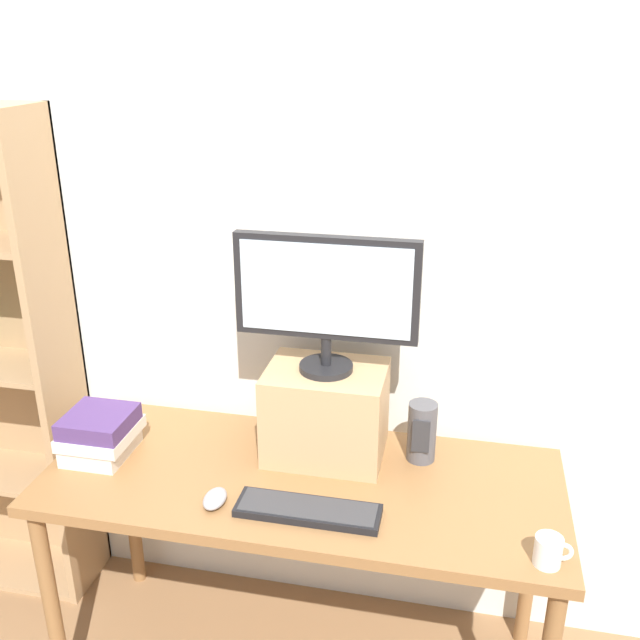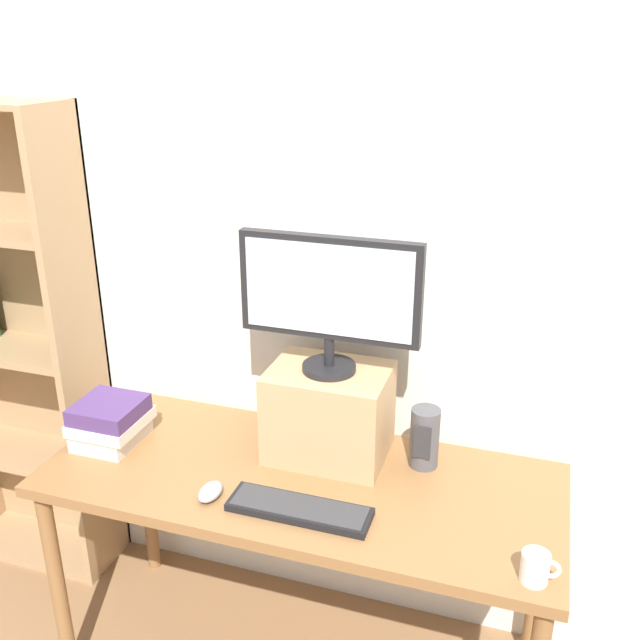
{
  "view_description": "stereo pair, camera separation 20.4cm",
  "coord_description": "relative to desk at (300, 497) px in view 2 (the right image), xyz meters",
  "views": [
    {
      "loc": [
        0.44,
        -1.8,
        2.04
      ],
      "look_at": [
        0.05,
        0.06,
        1.28
      ],
      "focal_mm": 40.0,
      "sensor_mm": 36.0,
      "label": 1
    },
    {
      "loc": [
        0.64,
        -1.74,
        2.04
      ],
      "look_at": [
        0.05,
        0.06,
        1.28
      ],
      "focal_mm": 40.0,
      "sensor_mm": 36.0,
      "label": 2
    }
  ],
  "objects": [
    {
      "name": "computer_mouse",
      "position": [
        -0.21,
        -0.18,
        0.1
      ],
      "size": [
        0.06,
        0.1,
        0.04
      ],
      "color": "#99999E",
      "rests_on": "desk"
    },
    {
      "name": "desk",
      "position": [
        0.0,
        0.0,
        0.0
      ],
      "size": [
        1.59,
        0.65,
        0.78
      ],
      "color": "olive",
      "rests_on": "ground_plane"
    },
    {
      "name": "riser_box",
      "position": [
        0.05,
        0.15,
        0.23
      ],
      "size": [
        0.37,
        0.28,
        0.3
      ],
      "color": "tan",
      "rests_on": "desk"
    },
    {
      "name": "desk_speaker",
      "position": [
        0.35,
        0.18,
        0.18
      ],
      "size": [
        0.09,
        0.1,
        0.2
      ],
      "color": "#4C4C51",
      "rests_on": "desk"
    },
    {
      "name": "back_wall",
      "position": [
        0.0,
        0.41,
        0.61
      ],
      "size": [
        7.0,
        0.08,
        2.6
      ],
      "color": "silver",
      "rests_on": "ground_plane"
    },
    {
      "name": "bookshelf_unit",
      "position": [
        -1.27,
        0.26,
        0.24
      ],
      "size": [
        0.67,
        0.28,
        1.84
      ],
      "color": "tan",
      "rests_on": "ground_plane"
    },
    {
      "name": "computer_monitor",
      "position": [
        0.05,
        0.15,
        0.63
      ],
      "size": [
        0.56,
        0.17,
        0.43
      ],
      "color": "black",
      "rests_on": "riser_box"
    },
    {
      "name": "coffee_mug",
      "position": [
        0.71,
        -0.24,
        0.12
      ],
      "size": [
        0.1,
        0.07,
        0.08
      ],
      "color": "white",
      "rests_on": "desk"
    },
    {
      "name": "book_stack",
      "position": [
        -0.66,
        -0.01,
        0.16
      ],
      "size": [
        0.21,
        0.23,
        0.15
      ],
      "color": "silver",
      "rests_on": "desk"
    },
    {
      "name": "keyboard",
      "position": [
        0.06,
        -0.17,
        0.09
      ],
      "size": [
        0.41,
        0.12,
        0.02
      ],
      "color": "black",
      "rests_on": "desk"
    }
  ]
}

